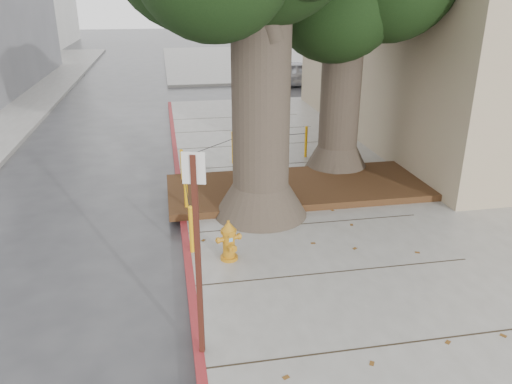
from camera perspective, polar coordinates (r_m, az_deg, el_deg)
ground at (r=8.86m, az=5.84°, el=-10.23°), size 140.00×140.00×0.00m
sidewalk_far at (r=38.37m, az=2.04°, el=14.80°), size 16.00×20.00×0.15m
curb_red at (r=10.73m, az=-8.24°, el=-3.90°), size 0.14×26.00×0.16m
planter_bed at (r=12.35m, az=4.93°, el=0.55°), size 6.40×2.60×0.16m
bollard_ring at (r=12.32m, az=-3.55°, el=2.67°), size 3.79×5.39×0.95m
fire_hydrant at (r=9.05m, az=-3.12°, el=-5.58°), size 0.41×0.39×0.77m
signpost at (r=6.27m, az=-6.72°, el=-6.22°), size 0.28×0.10×2.83m
car_silver at (r=27.74m, az=4.98°, el=13.35°), size 4.15×2.04×1.36m
car_red at (r=27.47m, az=16.49°, el=12.28°), size 3.66×1.59×1.17m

